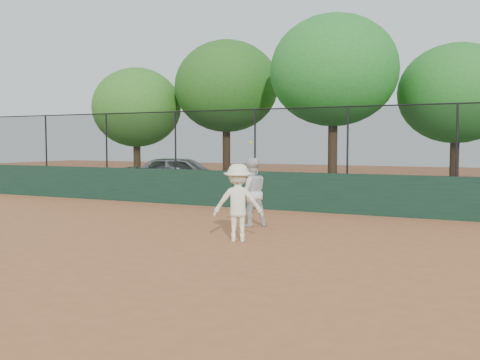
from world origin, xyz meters
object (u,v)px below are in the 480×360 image
at_px(tree_0, 136,108).
at_px(tree_3, 456,94).
at_px(tree_2, 334,71).
at_px(player_second, 251,192).
at_px(player_main, 238,203).
at_px(tree_1, 226,87).
at_px(parked_car, 183,175).

xyz_separation_m(tree_0, tree_3, (14.27, 1.40, 0.23)).
xyz_separation_m(tree_0, tree_2, (10.02, -0.97, 1.07)).
height_order(player_second, player_main, player_main).
distance_m(tree_1, tree_2, 5.66).
bearing_deg(tree_3, tree_1, -175.20).
relative_size(player_second, tree_1, 0.26).
height_order(player_main, tree_3, tree_3).
distance_m(player_main, tree_1, 13.68).
bearing_deg(tree_0, parked_car, -32.43).
relative_size(parked_car, tree_2, 0.67).
distance_m(player_second, tree_2, 8.94).
height_order(player_second, tree_1, tree_1).
xyz_separation_m(tree_1, tree_2, (5.43, -1.56, 0.21)).
height_order(parked_car, tree_1, tree_1).
distance_m(player_main, tree_3, 13.24).
distance_m(tree_2, tree_3, 4.94).
bearing_deg(parked_car, player_main, -157.58).
bearing_deg(tree_1, tree_3, 4.80).
distance_m(player_main, tree_2, 10.82).
relative_size(player_main, tree_0, 0.38).
bearing_deg(player_main, tree_1, 118.29).
bearing_deg(tree_0, tree_2, -5.55).
bearing_deg(player_main, player_second, 107.00).
height_order(tree_2, tree_3, tree_2).
relative_size(parked_car, tree_0, 0.82).
relative_size(tree_0, tree_1, 0.85).
xyz_separation_m(player_second, tree_2, (-0.18, 7.99, 4.01)).
xyz_separation_m(tree_1, tree_3, (9.68, 0.81, -0.63)).
distance_m(parked_car, tree_0, 5.90).
height_order(parked_car, tree_2, tree_2).
xyz_separation_m(parked_car, tree_3, (9.98, 4.12, 3.23)).
height_order(player_main, tree_0, tree_0).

